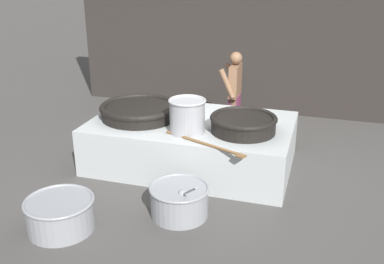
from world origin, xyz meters
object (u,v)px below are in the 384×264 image
Objects in this scene: giant_wok_near at (140,110)px; cook at (234,92)px; prep_bowl_meat at (60,213)px; stock_pot at (187,115)px; giant_wok_far at (243,123)px; prep_bowl_vegetables at (179,200)px.

giant_wok_near is 1.96m from cook.
giant_wok_near is 1.48× the size of prep_bowl_meat.
stock_pot is (0.95, -0.40, 0.14)m from giant_wok_near.
giant_wok_far reaches higher than giant_wok_near.
prep_bowl_vegetables is (0.23, -1.09, -0.79)m from stock_pot.
giant_wok_far reaches higher than prep_bowl_meat.
giant_wok_near is at bearing 128.35° from prep_bowl_vegetables.
giant_wok_far is 1.79× the size of stock_pot.
cook is at bearing 88.53° from prep_bowl_vegetables.
cook is at bearing 50.20° from giant_wok_near.
prep_bowl_meat is at bearing 69.47° from cook.
stock_pot is 0.35× the size of cook.
prep_bowl_meat is at bearing -93.69° from giant_wok_near.
prep_bowl_vegetables is (-0.08, -3.00, -0.64)m from cook.
stock_pot reaches higher than giant_wok_far.
cook reaches higher than prep_bowl_meat.
prep_bowl_vegetables is (-0.57, -1.35, -0.66)m from giant_wok_far.
stock_pot is at bearing 102.11° from prep_bowl_vegetables.
giant_wok_near is 2.30× the size of stock_pot.
prep_bowl_vegetables is at bearing -51.65° from giant_wok_near.
prep_bowl_meat is (-0.14, -2.24, -0.65)m from giant_wok_near.
giant_wok_near is at bearing 175.37° from giant_wok_far.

